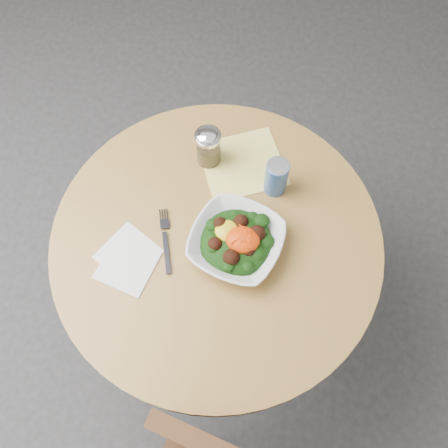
% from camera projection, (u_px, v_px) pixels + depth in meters
% --- Properties ---
extents(ground, '(6.00, 6.00, 0.00)m').
position_uv_depth(ground, '(219.00, 311.00, 2.02)').
color(ground, '#2C2B2E').
rests_on(ground, ground).
extents(table, '(0.90, 0.90, 0.75)m').
position_uv_depth(table, '(217.00, 264.00, 1.52)').
color(table, black).
rests_on(table, ground).
extents(cloth_napkin, '(0.29, 0.28, 0.00)m').
position_uv_depth(cloth_napkin, '(243.00, 164.00, 1.44)').
color(cloth_napkin, yellow).
rests_on(cloth_napkin, table).
extents(paper_napkins, '(0.19, 0.21, 0.00)m').
position_uv_depth(paper_napkins, '(128.00, 260.00, 1.32)').
color(paper_napkins, white).
rests_on(paper_napkins, table).
extents(salad_bowl, '(0.30, 0.30, 0.09)m').
position_uv_depth(salad_bowl, '(236.00, 241.00, 1.30)').
color(salad_bowl, silver).
rests_on(salad_bowl, table).
extents(fork, '(0.07, 0.19, 0.00)m').
position_uv_depth(fork, '(165.00, 238.00, 1.34)').
color(fork, black).
rests_on(fork, table).
extents(spice_shaker, '(0.07, 0.07, 0.13)m').
position_uv_depth(spice_shaker, '(208.00, 147.00, 1.39)').
color(spice_shaker, silver).
rests_on(spice_shaker, table).
extents(beverage_can, '(0.06, 0.06, 0.12)m').
position_uv_depth(beverage_can, '(276.00, 177.00, 1.36)').
color(beverage_can, '#0D3793').
rests_on(beverage_can, table).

